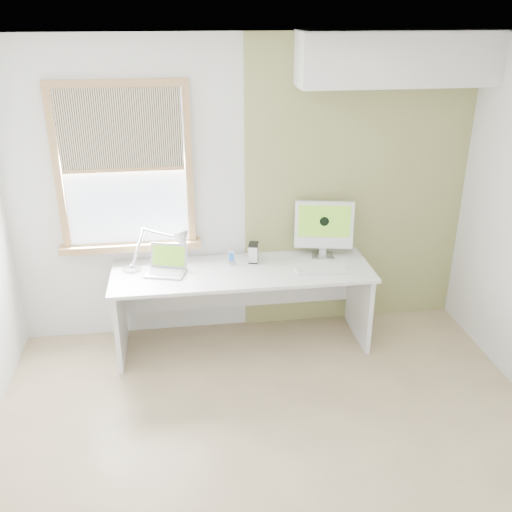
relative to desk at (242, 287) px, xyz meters
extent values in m
cube|color=tan|center=(0.07, -1.44, -0.54)|extent=(4.00, 3.50, 0.02)
cube|color=white|center=(0.07, -1.44, 2.08)|extent=(4.00, 3.50, 0.02)
cube|color=silver|center=(0.07, 0.32, 0.77)|extent=(4.00, 0.02, 2.60)
cube|color=#909A5B|center=(1.07, 0.30, 0.77)|extent=(2.00, 0.02, 2.60)
cube|color=white|center=(1.27, 0.13, 1.87)|extent=(1.60, 0.40, 0.42)
cube|color=#A87C49|center=(-1.46, 0.28, 1.02)|extent=(0.06, 0.06, 1.42)
cube|color=#A87C49|center=(-0.40, 0.28, 1.02)|extent=(0.06, 0.06, 1.42)
cube|color=#A87C49|center=(-0.93, 0.28, 1.70)|extent=(1.00, 0.06, 0.06)
cube|color=#A87C49|center=(-0.93, 0.26, 0.34)|extent=(1.20, 0.14, 0.06)
cube|color=#D1E2F9|center=(-0.93, 0.30, 1.02)|extent=(1.00, 0.01, 1.30)
cube|color=beige|center=(-0.93, 0.25, 1.34)|extent=(0.98, 0.02, 0.65)
cube|color=#A87C49|center=(-0.93, 0.25, 1.02)|extent=(0.98, 0.03, 0.03)
cube|color=white|center=(0.00, -0.06, 0.18)|extent=(2.20, 0.70, 0.03)
cube|color=white|center=(-1.05, -0.06, -0.18)|extent=(0.04, 0.64, 0.70)
cube|color=white|center=(1.05, -0.06, -0.18)|extent=(0.04, 0.64, 0.70)
cube|color=white|center=(0.00, 0.26, -0.08)|extent=(2.08, 0.02, 0.48)
cylinder|color=silver|center=(-0.92, 0.08, 0.21)|extent=(0.18, 0.18, 0.02)
sphere|color=silver|center=(-0.92, 0.08, 0.22)|extent=(0.05, 0.05, 0.04)
cylinder|color=silver|center=(-0.86, 0.09, 0.38)|extent=(0.15, 0.06, 0.32)
sphere|color=silver|center=(-0.80, 0.11, 0.54)|extent=(0.05, 0.05, 0.04)
cylinder|color=silver|center=(-0.66, 0.13, 0.48)|extent=(0.29, 0.05, 0.13)
sphere|color=silver|center=(-0.52, 0.14, 0.43)|extent=(0.04, 0.04, 0.04)
cone|color=silver|center=(-0.49, 0.15, 0.41)|extent=(0.25, 0.26, 0.20)
cube|color=silver|center=(-0.64, -0.05, 0.20)|extent=(0.37, 0.30, 0.02)
cube|color=#B2B5B7|center=(-0.64, -0.05, 0.21)|extent=(0.29, 0.20, 0.00)
cube|color=silver|center=(-0.61, 0.06, 0.31)|extent=(0.32, 0.15, 0.21)
cube|color=#5A911E|center=(-0.61, 0.05, 0.31)|extent=(0.28, 0.13, 0.17)
cylinder|color=silver|center=(-0.08, 0.07, 0.20)|extent=(0.07, 0.07, 0.02)
cube|color=silver|center=(-0.08, 0.07, 0.27)|extent=(0.05, 0.02, 0.11)
cube|color=#194C99|center=(-0.08, 0.06, 0.27)|extent=(0.04, 0.01, 0.08)
cube|color=silver|center=(0.12, 0.11, 0.28)|extent=(0.10, 0.14, 0.16)
cube|color=black|center=(0.12, 0.11, 0.35)|extent=(0.11, 0.14, 0.01)
cube|color=black|center=(0.12, 0.11, 0.20)|extent=(0.11, 0.14, 0.01)
cube|color=silver|center=(0.74, 0.12, 0.20)|extent=(0.22, 0.20, 0.01)
cube|color=silver|center=(0.75, 0.16, 0.29)|extent=(0.07, 0.03, 0.17)
cube|color=white|center=(0.75, 0.15, 0.49)|extent=(0.52, 0.19, 0.42)
cube|color=#5A911E|center=(0.74, 0.12, 0.53)|extent=(0.45, 0.12, 0.28)
cylinder|color=black|center=(0.74, 0.11, 0.53)|extent=(0.08, 0.03, 0.08)
cube|color=white|center=(0.66, -0.19, 0.20)|extent=(0.47, 0.16, 0.02)
cube|color=white|center=(0.66, -0.19, 0.21)|extent=(0.43, 0.13, 0.00)
ellipsoid|color=white|center=(0.45, -0.18, 0.21)|extent=(0.07, 0.12, 0.03)
camera|label=1|loc=(-0.50, -4.42, 2.27)|focal=40.27mm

